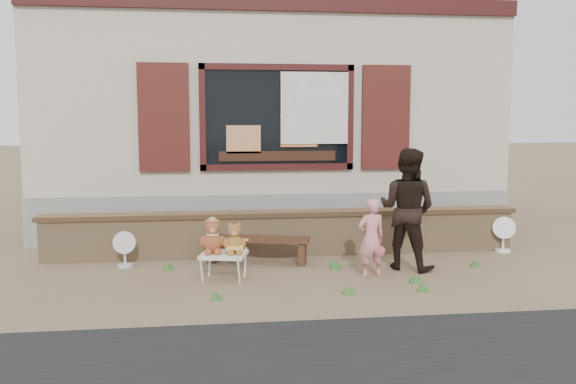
{
  "coord_description": "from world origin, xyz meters",
  "views": [
    {
      "loc": [
        -1.09,
        -7.88,
        2.04
      ],
      "look_at": [
        0.0,
        0.6,
        1.0
      ],
      "focal_mm": 38.0,
      "sensor_mm": 36.0,
      "label": 1
    }
  ],
  "objects": [
    {
      "name": "adult",
      "position": [
        1.54,
        -0.02,
        0.82
      ],
      "size": [
        1.01,
        0.99,
        1.64
      ],
      "primitive_type": "imported",
      "rotation": [
        0.0,
        0.0,
        2.45
      ],
      "color": "black",
      "rests_on": "ground"
    },
    {
      "name": "shopfront",
      "position": [
        0.0,
        4.49,
        2.0
      ],
      "size": [
        8.04,
        5.13,
        4.0
      ],
      "color": "#B7A894",
      "rests_on": "ground"
    },
    {
      "name": "bench",
      "position": [
        -0.45,
        0.53,
        0.27
      ],
      "size": [
        1.5,
        0.67,
        0.38
      ],
      "rotation": [
        0.0,
        0.0,
        -0.26
      ],
      "color": "#382013",
      "rests_on": "ground"
    },
    {
      "name": "grass_tufts",
      "position": [
        0.58,
        -0.51,
        0.06
      ],
      "size": [
        4.35,
        1.61,
        0.15
      ],
      "color": "#346026",
      "rests_on": "ground"
    },
    {
      "name": "child",
      "position": [
        0.95,
        -0.39,
        0.51
      ],
      "size": [
        0.41,
        0.31,
        1.02
      ],
      "primitive_type": "imported",
      "rotation": [
        0.0,
        0.0,
        3.33
      ],
      "color": "pink",
      "rests_on": "ground"
    },
    {
      "name": "fan_left",
      "position": [
        -2.27,
        0.55,
        0.25
      ],
      "size": [
        0.31,
        0.21,
        0.5
      ],
      "rotation": [
        0.0,
        0.0,
        0.05
      ],
      "color": "silver",
      "rests_on": "ground"
    },
    {
      "name": "teddy_bear_left",
      "position": [
        -1.07,
        -0.25,
        0.56
      ],
      "size": [
        0.38,
        0.35,
        0.44
      ],
      "primitive_type": null,
      "rotation": [
        0.0,
        0.0,
        -0.24
      ],
      "color": "brown",
      "rests_on": "folding_chair"
    },
    {
      "name": "teddy_bear_right",
      "position": [
        -0.8,
        -0.31,
        0.54
      ],
      "size": [
        0.34,
        0.31,
        0.4
      ],
      "primitive_type": null,
      "rotation": [
        0.0,
        0.0,
        -0.24
      ],
      "color": "brown",
      "rests_on": "folding_chair"
    },
    {
      "name": "brick_wall",
      "position": [
        0.0,
        1.0,
        0.34
      ],
      "size": [
        7.1,
        0.36,
        0.67
      ],
      "color": "tan",
      "rests_on": "ground"
    },
    {
      "name": "folding_chair",
      "position": [
        -0.94,
        -0.28,
        0.31
      ],
      "size": [
        0.66,
        0.61,
        0.34
      ],
      "rotation": [
        0.0,
        0.0,
        -0.24
      ],
      "color": "white",
      "rests_on": "ground"
    },
    {
      "name": "fan_right",
      "position": [
        3.35,
        0.8,
        0.27
      ],
      "size": [
        0.35,
        0.23,
        0.55
      ],
      "rotation": [
        0.0,
        0.0,
        -0.32
      ],
      "color": "white",
      "rests_on": "ground"
    },
    {
      "name": "ground",
      "position": [
        0.0,
        0.0,
        0.0
      ],
      "size": [
        80.0,
        80.0,
        0.0
      ],
      "primitive_type": "plane",
      "color": "brown",
      "rests_on": "ground"
    }
  ]
}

